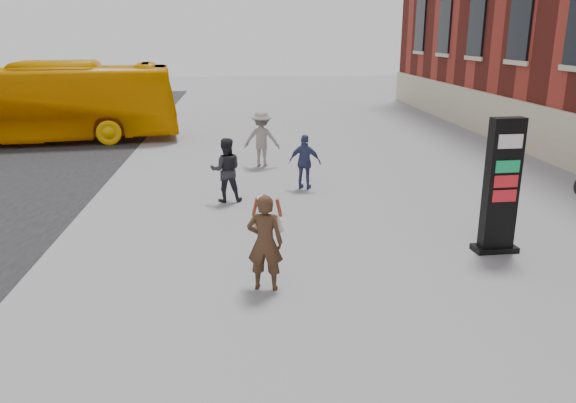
{
  "coord_description": "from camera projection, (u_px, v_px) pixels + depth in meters",
  "views": [
    {
      "loc": [
        -1.04,
        -9.08,
        4.2
      ],
      "look_at": [
        -0.2,
        0.74,
        1.25
      ],
      "focal_mm": 35.0,
      "sensor_mm": 36.0,
      "label": 1
    }
  ],
  "objects": [
    {
      "name": "ground",
      "position": [
        303.0,
        280.0,
        9.96
      ],
      "size": [
        100.0,
        100.0,
        0.0
      ],
      "primitive_type": "plane",
      "color": "#9E9EA3"
    },
    {
      "name": "info_pylon",
      "position": [
        501.0,
        186.0,
        10.94
      ],
      "size": [
        0.89,
        0.49,
        2.69
      ],
      "rotation": [
        0.0,
        0.0,
        0.06
      ],
      "color": "black",
      "rests_on": "ground"
    },
    {
      "name": "woman",
      "position": [
        265.0,
        241.0,
        9.41
      ],
      "size": [
        0.72,
        0.68,
        1.68
      ],
      "rotation": [
        0.0,
        0.0,
        2.93
      ],
      "color": "#392614",
      "rests_on": "ground"
    },
    {
      "name": "bus",
      "position": [
        30.0,
        103.0,
        22.17
      ],
      "size": [
        11.66,
        4.1,
        3.18
      ],
      "primitive_type": "imported",
      "rotation": [
        0.0,
        0.0,
        1.7
      ],
      "color": "#E89C00",
      "rests_on": "road"
    },
    {
      "name": "pedestrian_a",
      "position": [
        226.0,
        170.0,
        14.45
      ],
      "size": [
        0.83,
        0.66,
        1.67
      ],
      "primitive_type": "imported",
      "rotation": [
        0.0,
        0.0,
        3.18
      ],
      "color": "#232428",
      "rests_on": "ground"
    },
    {
      "name": "pedestrian_b",
      "position": [
        262.0,
        139.0,
        18.34
      ],
      "size": [
        1.27,
        0.87,
        1.81
      ],
      "primitive_type": "imported",
      "rotation": [
        0.0,
        0.0,
        2.96
      ],
      "color": "gray",
      "rests_on": "ground"
    },
    {
      "name": "pedestrian_c",
      "position": [
        305.0,
        162.0,
        15.64
      ],
      "size": [
        0.98,
        0.67,
        1.54
      ],
      "primitive_type": "imported",
      "rotation": [
        0.0,
        0.0,
        2.77
      ],
      "color": "navy",
      "rests_on": "ground"
    }
  ]
}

